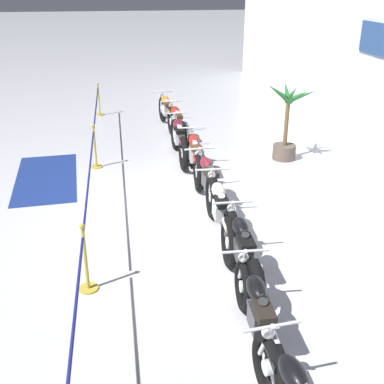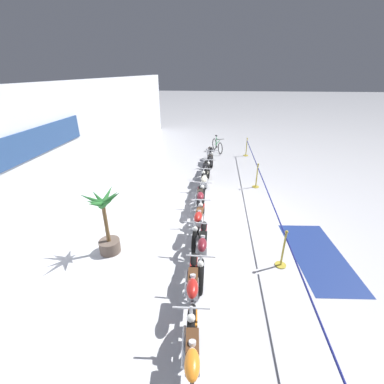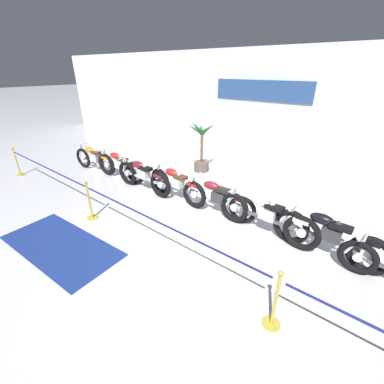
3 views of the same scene
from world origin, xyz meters
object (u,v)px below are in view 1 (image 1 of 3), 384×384
motorcycle_black_6 (242,254)px  motorcycle_black_7 (259,319)px  stanchion_mid_left (95,153)px  motorcycle_cream_5 (220,213)px  motorcycle_red_3 (195,157)px  floor_banner (46,178)px  stanchion_far_left (93,147)px  motorcycle_maroon_4 (208,182)px  motorcycle_orange_0 (167,112)px  motorcycle_red_1 (177,125)px  motorcycle_maroon_2 (179,140)px  potted_palm_left_of_row (287,122)px  stanchion_mid_right (86,268)px

motorcycle_black_6 → motorcycle_black_7: bearing=-6.6°
stanchion_mid_left → motorcycle_cream_5: bearing=29.7°
motorcycle_red_3 → motorcycle_cream_5: bearing=-0.5°
motorcycle_black_6 → floor_banner: motorcycle_black_6 is taller
stanchion_far_left → motorcycle_maroon_4: bearing=54.5°
motorcycle_black_7 → floor_banner: bearing=-152.4°
motorcycle_orange_0 → stanchion_far_left: bearing=-27.9°
motorcycle_cream_5 → motorcycle_black_6: bearing=2.1°
motorcycle_cream_5 → stanchion_mid_left: bearing=-150.3°
motorcycle_cream_5 → motorcycle_black_7: (2.69, -0.11, -0.03)m
motorcycle_red_3 → floor_banner: motorcycle_red_3 is taller
motorcycle_red_1 → motorcycle_black_7: (8.02, -0.07, -0.02)m
motorcycle_black_7 → floor_banner: (-5.94, -3.11, -0.45)m
motorcycle_maroon_2 → motorcycle_maroon_4: motorcycle_maroon_2 is taller
stanchion_mid_left → motorcycle_red_1: bearing=127.0°
stanchion_mid_left → motorcycle_maroon_2: bearing=97.2°
potted_palm_left_of_row → stanchion_mid_right: (4.75, -4.51, -0.56)m
motorcycle_red_3 → motorcycle_red_1: bearing=-178.6°
motorcycle_red_1 → motorcycle_black_7: size_ratio=0.99×
motorcycle_maroon_2 → floor_banner: motorcycle_maroon_2 is taller
motorcycle_black_6 → stanchion_mid_left: stanchion_mid_left is taller
motorcycle_red_3 → stanchion_mid_left: bearing=-114.7°
motorcycle_red_3 → stanchion_mid_left: size_ratio=2.09×
motorcycle_orange_0 → motorcycle_red_1: size_ratio=0.95×
potted_palm_left_of_row → stanchion_mid_right: bearing=-43.5°
potted_palm_left_of_row → motorcycle_maroon_4: bearing=-45.8°
motorcycle_maroon_2 → stanchion_mid_right: 5.51m
motorcycle_red_1 → floor_banner: motorcycle_red_1 is taller
motorcycle_black_7 → potted_palm_left_of_row: size_ratio=1.24×
potted_palm_left_of_row → motorcycle_black_7: bearing=-21.5°
motorcycle_red_1 → motorcycle_cream_5: (5.33, 0.04, 0.01)m
motorcycle_black_6 → stanchion_mid_right: 2.20m
motorcycle_red_3 → stanchion_mid_right: stanchion_mid_right is taller
motorcycle_cream_5 → stanchion_far_left: stanchion_far_left is taller
motorcycle_orange_0 → motorcycle_maroon_2: bearing=0.1°
motorcycle_black_7 → motorcycle_cream_5: bearing=177.6°
motorcycle_cream_5 → potted_palm_left_of_row: size_ratio=1.31×
motorcycle_red_3 → motorcycle_cream_5: size_ratio=0.90×
motorcycle_cream_5 → floor_banner: motorcycle_cream_5 is taller
motorcycle_maroon_2 → motorcycle_black_6: (5.30, 0.20, 0.00)m
motorcycle_maroon_2 → stanchion_mid_right: stanchion_mid_right is taller
motorcycle_cream_5 → stanchion_mid_right: 2.42m
stanchion_far_left → floor_banner: stanchion_far_left is taller
motorcycle_orange_0 → motorcycle_maroon_2: 2.69m
potted_palm_left_of_row → floor_banner: bearing=-86.3°
motorcycle_cream_5 → motorcycle_black_7: bearing=-2.4°
potted_palm_left_of_row → stanchion_mid_left: (-0.14, -4.51, -0.56)m
motorcycle_maroon_2 → motorcycle_black_7: motorcycle_maroon_2 is taller
motorcycle_red_1 → floor_banner: (2.07, -3.19, -0.47)m
motorcycle_red_3 → motorcycle_black_7: (5.45, -0.14, -0.03)m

